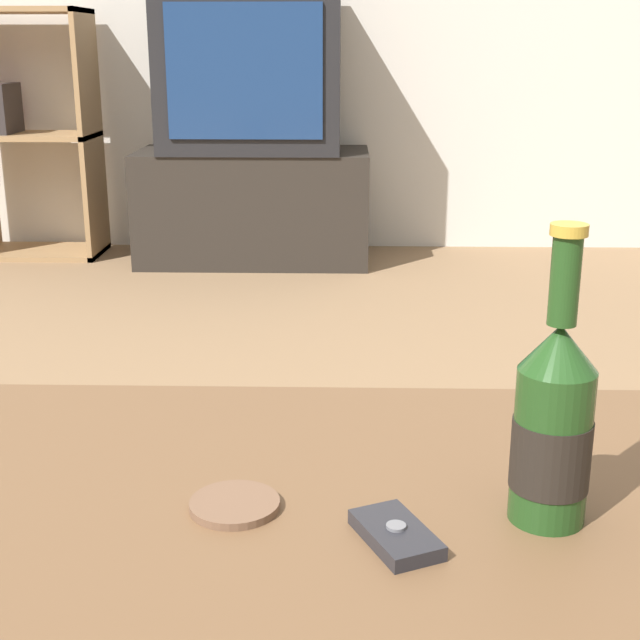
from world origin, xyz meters
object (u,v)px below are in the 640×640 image
bookshelf (24,130)px  tv_stand (254,206)px  beer_bottle (553,425)px  television (251,70)px  cell_phone (396,535)px

bookshelf → tv_stand: bearing=-5.0°
tv_stand → beer_bottle: bearing=-78.8°
bookshelf → beer_bottle: bookshelf is taller
tv_stand → television: television is taller
television → beer_bottle: (0.54, -2.75, -0.24)m
bookshelf → cell_phone: (1.32, -2.88, -0.10)m
beer_bottle → cell_phone: 0.17m
tv_stand → television: bearing=-90.0°
tv_stand → television: (0.00, -0.00, 0.52)m
tv_stand → bookshelf: 0.97m
television → bookshelf: (-0.92, 0.08, -0.23)m
beer_bottle → cell_phone: bearing=-162.2°
tv_stand → bookshelf: bookshelf is taller
tv_stand → cell_phone: tv_stand is taller
beer_bottle → cell_phone: size_ratio=2.64×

